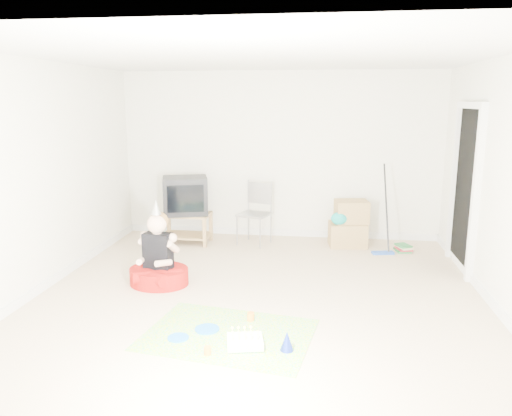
# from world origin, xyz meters

# --- Properties ---
(ground) EXTENTS (5.00, 5.00, 0.00)m
(ground) POSITION_xyz_m (0.00, 0.00, 0.00)
(ground) COLOR beige
(ground) RESTS_ON ground
(doorway_recess) EXTENTS (0.02, 0.90, 2.05)m
(doorway_recess) POSITION_xyz_m (2.48, 1.20, 1.02)
(doorway_recess) COLOR black
(doorway_recess) RESTS_ON ground
(tv_stand) EXTENTS (0.74, 0.47, 0.46)m
(tv_stand) POSITION_xyz_m (-1.38, 1.88, 0.27)
(tv_stand) COLOR #9B7846
(tv_stand) RESTS_ON ground
(crt_tv) EXTENTS (0.78, 0.70, 0.56)m
(crt_tv) POSITION_xyz_m (-1.38, 1.88, 0.74)
(crt_tv) COLOR black
(crt_tv) RESTS_ON tv_stand
(folding_chair) EXTENTS (0.54, 0.53, 0.95)m
(folding_chair) POSITION_xyz_m (-0.33, 1.96, 0.46)
(folding_chair) COLOR #97989D
(folding_chair) RESTS_ON ground
(cardboard_boxes) EXTENTS (0.60, 0.49, 0.69)m
(cardboard_boxes) POSITION_xyz_m (1.08, 2.04, 0.33)
(cardboard_boxes) COLOR #AA8852
(cardboard_boxes) RESTS_ON ground
(floor_mop) EXTENTS (0.33, 0.41, 1.25)m
(floor_mop) POSITION_xyz_m (1.56, 1.68, 0.26)
(floor_mop) COLOR blue
(floor_mop) RESTS_ON ground
(book_pile) EXTENTS (0.25, 0.28, 0.11)m
(book_pile) POSITION_xyz_m (1.87, 1.86, 0.05)
(book_pile) COLOR #277538
(book_pile) RESTS_ON ground
(seated_woman) EXTENTS (0.81, 0.81, 1.02)m
(seated_woman) POSITION_xyz_m (-1.23, 0.12, 0.22)
(seated_woman) COLOR #A8130F
(seated_woman) RESTS_ON ground
(party_mat) EXTENTS (1.69, 1.34, 0.01)m
(party_mat) POSITION_xyz_m (-0.17, -1.08, 0.00)
(party_mat) COLOR #FF3580
(party_mat) RESTS_ON ground
(birthday_cake) EXTENTS (0.36, 0.31, 0.15)m
(birthday_cake) POSITION_xyz_m (0.03, -1.30, 0.04)
(birthday_cake) COLOR white
(birthday_cake) RESTS_ON party_mat
(blue_plate_near) EXTENTS (0.25, 0.25, 0.01)m
(blue_plate_near) POSITION_xyz_m (-0.38, -1.02, 0.01)
(blue_plate_near) COLOR blue
(blue_plate_near) RESTS_ON party_mat
(blue_plate_far) EXTENTS (0.24, 0.24, 0.01)m
(blue_plate_far) POSITION_xyz_m (-0.61, -1.22, 0.01)
(blue_plate_far) COLOR blue
(blue_plate_far) RESTS_ON party_mat
(orange_cup_near) EXTENTS (0.09, 0.09, 0.08)m
(orange_cup_near) POSITION_xyz_m (0.00, -0.76, 0.05)
(orange_cup_near) COLOR orange
(orange_cup_near) RESTS_ON party_mat
(orange_cup_far) EXTENTS (0.07, 0.07, 0.07)m
(orange_cup_far) POSITION_xyz_m (-0.27, -1.48, 0.04)
(orange_cup_far) COLOR orange
(orange_cup_far) RESTS_ON party_mat
(blue_party_hat) EXTENTS (0.16, 0.16, 0.18)m
(blue_party_hat) POSITION_xyz_m (0.40, -1.32, 0.09)
(blue_party_hat) COLOR #192EB0
(blue_party_hat) RESTS_ON party_mat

